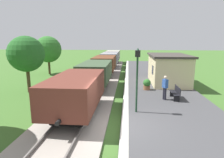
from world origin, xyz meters
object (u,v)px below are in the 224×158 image
Objects in this scene: bench_near_hut at (176,93)px; bench_down_platform at (156,71)px; potted_planter at (147,84)px; tree_trackside_far at (48,49)px; freight_train at (105,64)px; tree_trackside_mid at (26,54)px; station_hut at (168,69)px; person_waiting at (165,87)px; lamp_post_near at (137,69)px.

bench_down_platform is at bearing 90.00° from bench_near_hut.
potted_planter is 0.19× the size of tree_trackside_far.
freight_train is 8.94m from potted_planter.
station_hut is at bearing 16.25° from tree_trackside_mid.
tree_trackside_far reaches higher than person_waiting.
bench_near_hut is at bearing -54.15° from potted_planter.
person_waiting is at bearing -165.81° from bench_near_hut.
lamp_post_near is at bearing -51.03° from tree_trackside_far.
bench_near_hut is 3.05m from potted_planter.
lamp_post_near is 17.23m from tree_trackside_far.
bench_down_platform is at bearing 95.98° from station_hut.
lamp_post_near is (3.43, -12.87, 1.41)m from freight_train.
lamp_post_near is at bearing -102.84° from bench_down_platform.
bench_down_platform is 0.31× the size of tree_trackside_far.
potted_planter is (-2.27, -2.87, -0.93)m from station_hut.
freight_train is at bearing -88.19° from person_waiting.
station_hut reaches higher than freight_train.
lamp_post_near is at bearing -26.81° from tree_trackside_mid.
lamp_post_near reaches higher than bench_near_hut.
tree_trackside_mid reaches higher than freight_train.
freight_train is 7.63m from tree_trackside_far.
station_hut is at bearing 84.84° from bench_near_hut.
station_hut is (6.80, -4.81, 0.26)m from freight_train.
person_waiting is (5.50, -10.35, -0.21)m from freight_train.
lamp_post_near is (-2.89, -2.72, 2.08)m from bench_near_hut.
tree_trackside_mid is at bearing -36.38° from person_waiting.
potted_planter is at bearing 125.85° from bench_near_hut.
lamp_post_near is 0.78× the size of tree_trackside_mid.
bench_down_platform is at bearing -1.88° from freight_train.
tree_trackside_far reaches higher than potted_planter.
freight_train reaches higher than potted_planter.
lamp_post_near is at bearing -136.65° from bench_near_hut.
tree_trackside_far reaches higher than station_hut.
tree_trackside_far reaches higher than bench_near_hut.
tree_trackside_mid is (-11.77, 1.76, 2.51)m from bench_near_hut.
station_hut is at bearing -35.27° from freight_train.
potted_planter is at bearing -96.22° from person_waiting.
potted_planter is (4.53, -7.68, -0.67)m from freight_train.
potted_planter reaches higher than bench_near_hut.
bench_near_hut is 0.31× the size of tree_trackside_far.
tree_trackside_far is at bearing 128.97° from lamp_post_near.
person_waiting is at bearing -10.20° from tree_trackside_mid.
lamp_post_near is (-2.89, -12.66, 2.08)m from bench_down_platform.
potted_planter is 10.32m from tree_trackside_mid.
bench_near_hut is at bearing -95.16° from station_hut.
potted_planter is (-1.79, -7.47, 0.00)m from bench_down_platform.
bench_down_platform is at bearing -120.77° from person_waiting.
bench_near_hut is 0.96m from person_waiting.
freight_train reaches higher than person_waiting.
station_hut is 8.81m from lamp_post_near.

